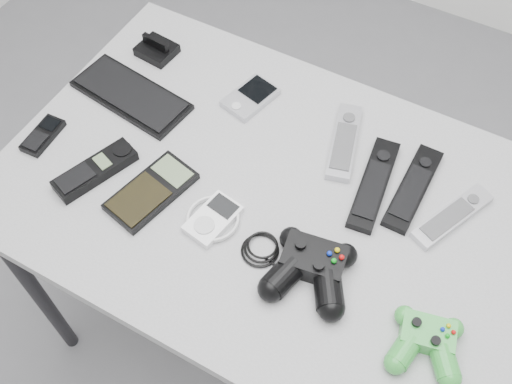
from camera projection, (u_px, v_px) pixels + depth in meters
The scene contains 15 objects.
floor at pixel (253, 345), 1.82m from camera, with size 3.50×3.50×0.00m, color slate.
desk at pixel (278, 214), 1.26m from camera, with size 1.14×0.73×0.76m.
pda_keyboard at pixel (131, 95), 1.35m from camera, with size 0.27×0.12×0.02m, color black.
dock_bracket at pixel (156, 46), 1.41m from camera, with size 0.08×0.07×0.05m, color black.
pda at pixel (250, 97), 1.34m from camera, with size 0.08×0.12×0.02m, color #B4B4BB.
remote_silver_a at pixel (344, 141), 1.27m from camera, with size 0.05×0.20×0.02m, color #B4B4BB.
remote_black_a at pixel (374, 184), 1.21m from camera, with size 0.05×0.23×0.02m, color black.
remote_black_b at pixel (413, 187), 1.20m from camera, with size 0.05×0.22×0.02m, color black.
remote_silver_b at pixel (452, 216), 1.17m from camera, with size 0.04×0.19×0.02m, color silver.
mobile_phone at pixel (43, 135), 1.28m from camera, with size 0.05×0.10×0.02m, color black.
cordless_handset at pixel (95, 170), 1.22m from camera, with size 0.06×0.18×0.03m, color black.
calculator at pixel (151, 191), 1.20m from camera, with size 0.09×0.18×0.02m, color black.
mp3_player at pixel (213, 218), 1.16m from camera, with size 0.10×0.11×0.02m, color white.
controller_black at pixel (311, 267), 1.09m from camera, with size 0.27×0.17×0.05m, color black, non-canonical shape.
controller_green at pixel (427, 341), 1.01m from camera, with size 0.13×0.14×0.04m, color #238132, non-canonical shape.
Camera 1 is at (0.31, -0.54, 1.77)m, focal length 42.00 mm.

